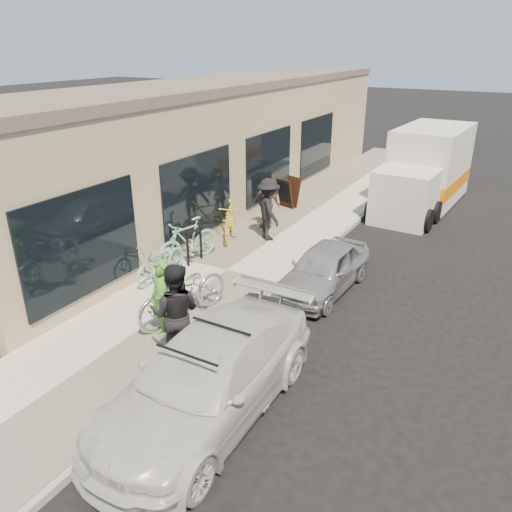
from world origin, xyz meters
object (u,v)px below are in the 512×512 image
at_px(cruiser_bike_b, 161,261).
at_px(cruiser_bike_c, 229,220).
at_px(bike_rack, 194,243).
at_px(cruiser_bike_a, 188,241).
at_px(moving_truck, 425,172).
at_px(man_standing, 175,313).
at_px(sedan_white, 209,377).
at_px(woman_rider, 163,299).
at_px(tandem_bike, 184,293).
at_px(bystander_b, 266,203).
at_px(sedan_silver, 324,269).
at_px(sandwich_board, 288,192).
at_px(bystander_a, 269,209).

relative_size(cruiser_bike_b, cruiser_bike_c, 0.96).
xyz_separation_m(bike_rack, cruiser_bike_a, (-0.16, -0.04, 0.04)).
bearing_deg(cruiser_bike_c, moving_truck, 32.32).
distance_m(man_standing, cruiser_bike_a, 4.30).
relative_size(sedan_white, woman_rider, 2.91).
relative_size(tandem_bike, cruiser_bike_b, 1.29).
height_order(moving_truck, cruiser_bike_c, moving_truck).
bearing_deg(man_standing, bystander_b, -99.65).
height_order(woman_rider, cruiser_bike_c, woman_rider).
height_order(bike_rack, sedan_silver, sedan_silver).
bearing_deg(moving_truck, cruiser_bike_a, -112.29).
bearing_deg(woman_rider, sandwich_board, 109.42).
relative_size(moving_truck, bystander_a, 3.16).
relative_size(sandwich_board, man_standing, 0.55).
bearing_deg(tandem_bike, sandwich_board, 114.86).
distance_m(moving_truck, cruiser_bike_b, 10.27).
distance_m(man_standing, cruiser_bike_c, 5.99).
bearing_deg(sedan_silver, moving_truck, 88.99).
xyz_separation_m(bike_rack, bystander_a, (0.85, 2.38, 0.35)).
bearing_deg(man_standing, cruiser_bike_b, -71.23).
bearing_deg(tandem_bike, bystander_b, 115.81).
bearing_deg(cruiser_bike_a, sedan_white, -36.30).
distance_m(sedan_white, man_standing, 1.44).
distance_m(man_standing, bystander_a, 6.14).
relative_size(bike_rack, tandem_bike, 0.39).
height_order(sedan_silver, woman_rider, woman_rider).
distance_m(sedan_silver, cruiser_bike_b, 3.82).
bearing_deg(tandem_bike, woman_rider, -70.01).
bearing_deg(bystander_b, woman_rider, -77.98).
height_order(cruiser_bike_a, bystander_a, bystander_a).
distance_m(bike_rack, cruiser_bike_b, 1.16).
height_order(moving_truck, bystander_a, moving_truck).
distance_m(sedan_silver, bystander_a, 3.20).
xyz_separation_m(sedan_silver, bystander_b, (-3.01, 2.78, 0.36)).
bearing_deg(tandem_bike, cruiser_bike_a, 139.00).
bearing_deg(sedan_silver, cruiser_bike_c, 160.09).
xyz_separation_m(sedan_silver, man_standing, (-1.11, -4.03, 0.52)).
bearing_deg(moving_truck, man_standing, -94.31).
bearing_deg(cruiser_bike_c, cruiser_bike_a, -116.18).
relative_size(woman_rider, cruiser_bike_b, 0.92).
xyz_separation_m(sedan_white, cruiser_bike_a, (-3.56, 4.30, 0.06)).
bearing_deg(cruiser_bike_b, bystander_b, 83.41).
bearing_deg(sedan_silver, cruiser_bike_b, -152.71).
distance_m(woman_rider, cruiser_bike_a, 3.53).
height_order(moving_truck, man_standing, moving_truck).
bearing_deg(woman_rider, bystander_a, 106.50).
distance_m(bike_rack, man_standing, 4.26).
bearing_deg(man_standing, cruiser_bike_a, -81.35).
bearing_deg(cruiser_bike_a, man_standing, -42.06).
bearing_deg(cruiser_bike_c, man_standing, -92.25).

